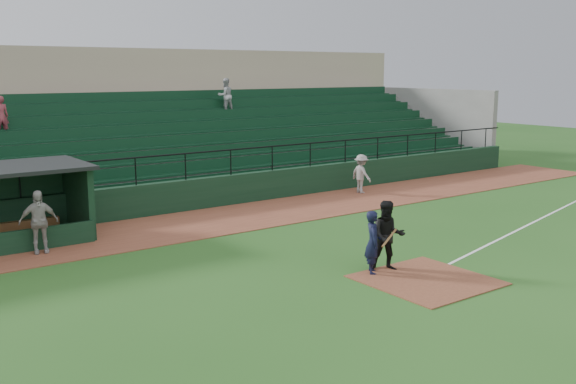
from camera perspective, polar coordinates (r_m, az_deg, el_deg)
ground at (r=17.88m, az=9.58°, el=-6.80°), size 90.00×90.00×0.00m
warning_track at (r=23.93m, az=-4.25°, el=-2.19°), size 40.00×4.00×0.03m
home_plate_dirt at (r=17.23m, az=11.98°, el=-7.51°), size 3.00×3.00×0.03m
foul_line at (r=24.71m, az=20.63°, el=-2.47°), size 17.49×4.44×0.01m
stadium_structure at (r=31.00m, az=-12.67°, el=4.79°), size 38.00×13.08×6.40m
batter_at_plate at (r=17.34m, az=7.41°, el=-4.37°), size 1.14×0.74×1.70m
umpire at (r=17.63m, az=8.69°, el=-3.81°), size 1.17×1.12×1.90m
runner at (r=28.54m, az=6.41°, el=1.59°), size 0.63×1.09×1.68m
dugout_player_a at (r=20.35m, az=-20.92°, el=-2.44°), size 1.15×0.62×1.86m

